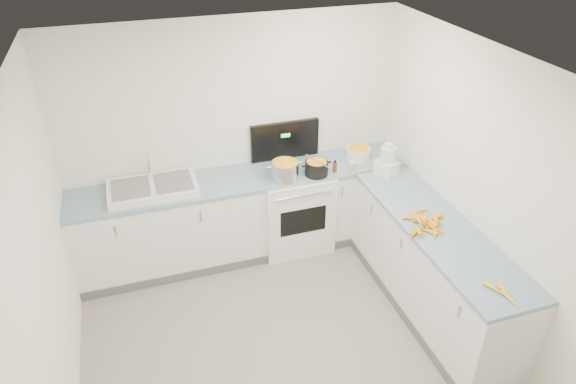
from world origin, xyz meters
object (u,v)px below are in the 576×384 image
object	(u,v)px
steel_pot	(285,171)
black_pot	(316,169)
extract_bottle	(335,167)
spice_jar	(352,167)
food_processor	(387,161)
sink	(153,188)
mixing_bowl	(358,153)
stove	(293,207)

from	to	relation	value
steel_pot	black_pot	world-z (taller)	steel_pot
black_pot	extract_bottle	distance (m)	0.20
spice_jar	food_processor	bearing A→B (deg)	-27.29
sink	extract_bottle	size ratio (longest dim) A/B	7.83
mixing_bowl	food_processor	bearing A→B (deg)	-71.96
stove	extract_bottle	world-z (taller)	stove
extract_bottle	food_processor	size ratio (longest dim) A/B	0.32
spice_jar	stove	bearing A→B (deg)	158.70
stove	extract_bottle	size ratio (longest dim) A/B	12.39
mixing_bowl	stove	bearing A→B (deg)	-178.04
stove	mixing_bowl	size ratio (longest dim) A/B	5.07
stove	sink	bearing A→B (deg)	179.38
steel_pot	mixing_bowl	distance (m)	0.91
black_pot	mixing_bowl	bearing A→B (deg)	19.72
black_pot	spice_jar	xyz separation A→B (m)	(0.38, -0.05, -0.02)
extract_bottle	sink	bearing A→B (deg)	174.00
mixing_bowl	extract_bottle	size ratio (longest dim) A/B	2.44
sink	mixing_bowl	size ratio (longest dim) A/B	3.21
stove	food_processor	bearing A→B (deg)	-23.49
steel_pot	spice_jar	distance (m)	0.72
black_pot	steel_pot	bearing A→B (deg)	176.54
steel_pot	food_processor	world-z (taller)	food_processor
food_processor	black_pot	bearing A→B (deg)	163.06
food_processor	extract_bottle	bearing A→B (deg)	157.05
mixing_bowl	extract_bottle	world-z (taller)	mixing_bowl
sink	black_pot	xyz separation A→B (m)	(1.64, -0.19, 0.03)
mixing_bowl	food_processor	size ratio (longest dim) A/B	0.78
spice_jar	steel_pot	bearing A→B (deg)	174.51
stove	spice_jar	world-z (taller)	stove
black_pot	extract_bottle	bearing A→B (deg)	-1.11
mixing_bowl	steel_pot	bearing A→B (deg)	-168.64
sink	spice_jar	distance (m)	2.04
mixing_bowl	extract_bottle	distance (m)	0.41
steel_pot	mixing_bowl	xyz separation A→B (m)	(0.90, 0.18, -0.02)
stove	spice_jar	size ratio (longest dim) A/B	13.90
stove	spice_jar	xyz separation A→B (m)	(0.57, -0.22, 0.51)
steel_pot	spice_jar	world-z (taller)	steel_pot
mixing_bowl	black_pot	bearing A→B (deg)	-160.28
sink	black_pot	bearing A→B (deg)	-6.60
mixing_bowl	food_processor	distance (m)	0.44
black_pot	spice_jar	bearing A→B (deg)	-7.28
mixing_bowl	spice_jar	world-z (taller)	mixing_bowl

